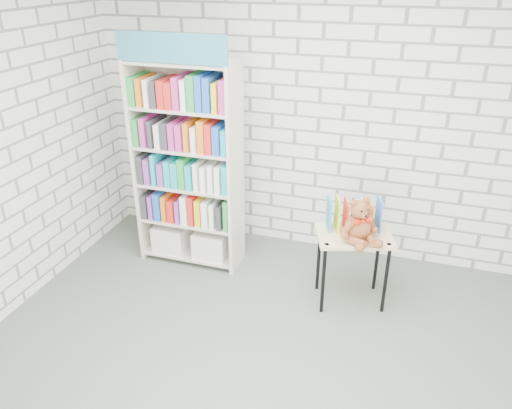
% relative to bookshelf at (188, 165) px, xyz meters
% --- Properties ---
extents(ground, '(4.50, 4.50, 0.00)m').
position_rel_bookshelf_xyz_m(ground, '(1.10, -1.36, -1.02)').
color(ground, '#4D574A').
rests_on(ground, ground).
extents(room_shell, '(4.52, 4.02, 2.81)m').
position_rel_bookshelf_xyz_m(room_shell, '(1.10, -1.36, 0.76)').
color(room_shell, silver).
rests_on(room_shell, ground).
extents(bookshelf, '(1.00, 0.39, 2.24)m').
position_rel_bookshelf_xyz_m(bookshelf, '(0.00, 0.00, 0.00)').
color(bookshelf, beige).
rests_on(bookshelf, ground).
extents(display_table, '(0.73, 0.61, 0.67)m').
position_rel_bookshelf_xyz_m(display_table, '(1.63, -0.24, -0.44)').
color(display_table, '#D3B77F').
rests_on(display_table, ground).
extents(table_books, '(0.48, 0.32, 0.26)m').
position_rel_bookshelf_xyz_m(table_books, '(1.60, -0.14, -0.22)').
color(table_books, teal).
rests_on(table_books, display_table).
extents(teddy_bear, '(0.36, 0.35, 0.37)m').
position_rel_bookshelf_xyz_m(teddy_bear, '(1.67, -0.33, -0.20)').
color(teddy_bear, brown).
rests_on(teddy_bear, display_table).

